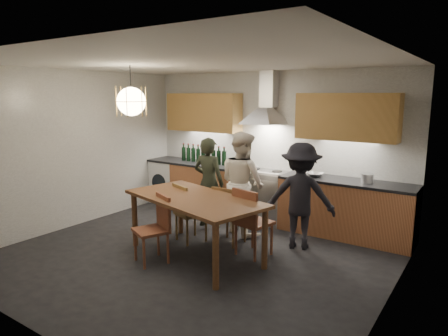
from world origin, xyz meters
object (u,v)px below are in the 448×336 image
Objects in this scene: wine_bottles at (203,154)px; dining_table at (195,204)px; chair_back_left at (186,209)px; chair_front at (157,224)px; person_right at (300,196)px; person_mid at (242,183)px; person_left at (209,183)px; mixing_bowl at (315,175)px; stock_pot at (367,178)px.

dining_table is at bearing -55.60° from wine_bottles.
dining_table is 2.44× the size of chair_back_left.
chair_front is 2.06m from person_right.
person_right is (1.02, -0.08, -0.05)m from person_mid.
person_left reaches higher than wine_bottles.
mixing_bowl is at bearing -111.06° from chair_back_left.
person_mid is (0.47, 0.84, 0.31)m from chair_back_left.
stock_pot is (2.07, 2.35, 0.45)m from chair_front.
person_left is 2.49m from stock_pot.
mixing_bowl is at bearing -120.69° from person_mid.
mixing_bowl is (1.39, 1.57, 0.42)m from chair_back_left.
person_left reaches higher than chair_front.
person_left reaches higher than mixing_bowl.
mixing_bowl is 1.50× the size of stock_pot.
person_right is at bearing -163.11° from person_mid.
person_mid is at bearing 103.20° from dining_table.
person_mid is at bearing -29.60° from wine_bottles.
person_mid reaches higher than dining_table.
wine_bottles is (-1.03, 2.38, 0.56)m from chair_front.
person_right is (1.49, 0.76, 0.26)m from chair_back_left.
dining_table is 12.19× the size of stock_pot.
person_mid is 1.55× the size of wine_bottles.
wine_bottles is (-0.90, 1.62, 0.56)m from chair_back_left.
person_right is 1.10m from stock_pot.
wine_bottles is at bearing 137.51° from chair_front.
chair_front is 5.05× the size of stock_pot.
person_mid is at bearing -156.58° from stock_pot.
mixing_bowl is (1.54, 0.79, 0.18)m from person_left.
stock_pot is (1.73, 0.75, 0.14)m from person_mid.
person_right is at bearing -132.34° from chair_back_left.
wine_bottles is (-3.09, 0.03, 0.11)m from stock_pot.
person_left is 0.92× the size of person_mid.
person_right reaches higher than dining_table.
person_mid reaches higher than wine_bottles.
chair_front is 0.85× the size of wine_bottles.
person_left is 1.64m from person_right.
stock_pot is at bearing 62.02° from dining_table.
person_right reaches higher than mixing_bowl.
person_mid is 1.89m from stock_pot.
chair_back_left is 3.33× the size of mixing_bowl.
mixing_bowl is (-0.10, 0.80, 0.17)m from person_right.
person_mid is at bearing -141.80° from mixing_bowl.
wine_bottles is (-1.35, 1.98, 0.33)m from dining_table.
wine_bottles is (-0.75, 0.84, 0.32)m from person_left.
person_right is at bearing -82.69° from mixing_bowl.
chair_front is 3.36× the size of mixing_bowl.
person_right is 8.62× the size of stock_pot.
person_mid reaches higher than person_right.
chair_front is at bearing -66.63° from wine_bottles.
person_left is at bearing -152.95° from mixing_bowl.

